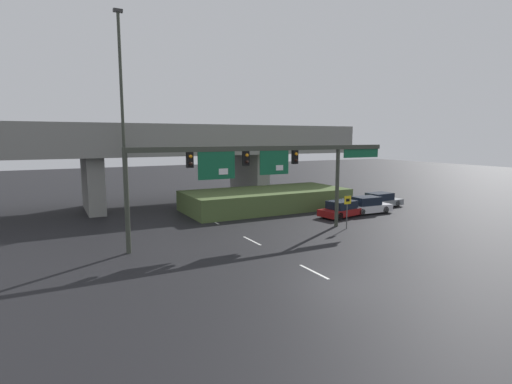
% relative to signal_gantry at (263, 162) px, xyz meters
% --- Properties ---
extents(ground_plane, '(160.00, 160.00, 0.00)m').
position_rel_signal_gantry_xyz_m(ground_plane, '(-1.27, -9.44, -5.01)').
color(ground_plane, black).
extents(lane_markings, '(0.14, 22.72, 0.01)m').
position_rel_signal_gantry_xyz_m(lane_markings, '(-1.27, 2.56, -5.01)').
color(lane_markings, silver).
rests_on(lane_markings, ground).
extents(signal_gantry, '(19.18, 0.44, 6.08)m').
position_rel_signal_gantry_xyz_m(signal_gantry, '(0.00, 0.00, 0.00)').
color(signal_gantry, '#383D33').
rests_on(signal_gantry, ground).
extents(speed_limit_sign, '(0.60, 0.11, 2.48)m').
position_rel_signal_gantry_xyz_m(speed_limit_sign, '(6.44, -0.99, -3.39)').
color(speed_limit_sign, '#4C4C4C').
rests_on(speed_limit_sign, ground).
extents(highway_light_pole_near, '(0.70, 0.36, 16.33)m').
position_rel_signal_gantry_xyz_m(highway_light_pole_near, '(-7.19, 10.00, 3.53)').
color(highway_light_pole_near, '#383D33').
rests_on(highway_light_pole_near, ground).
extents(overpass_bridge, '(37.18, 8.46, 7.81)m').
position_rel_signal_gantry_xyz_m(overpass_bridge, '(-1.27, 15.31, 0.50)').
color(overpass_bridge, gray).
rests_on(overpass_bridge, ground).
extents(grass_embankment, '(15.11, 6.66, 1.79)m').
position_rel_signal_gantry_xyz_m(grass_embankment, '(5.17, 8.89, -4.11)').
color(grass_embankment, '#4C6033').
rests_on(grass_embankment, ground).
extents(parked_sedan_near_right, '(4.66, 2.55, 1.37)m').
position_rel_signal_gantry_xyz_m(parked_sedan_near_right, '(9.13, 2.70, -4.37)').
color(parked_sedan_near_right, maroon).
rests_on(parked_sedan_near_right, ground).
extents(parked_sedan_mid_right, '(4.33, 1.90, 1.48)m').
position_rel_signal_gantry_xyz_m(parked_sedan_mid_right, '(11.99, 2.87, -4.33)').
color(parked_sedan_mid_right, silver).
rests_on(parked_sedan_mid_right, ground).
extents(parked_sedan_far_right, '(4.44, 2.05, 1.39)m').
position_rel_signal_gantry_xyz_m(parked_sedan_far_right, '(15.33, 4.64, -4.36)').
color(parked_sedan_far_right, gray).
rests_on(parked_sedan_far_right, ground).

